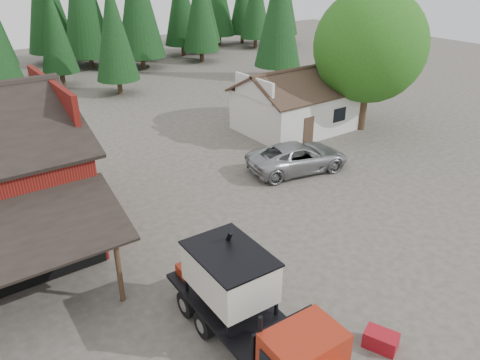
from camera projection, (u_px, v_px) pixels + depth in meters
ground at (270, 275)px, 19.53m from camera, size 120.00×120.00×0.00m
farmhouse at (296, 107)px, 35.10m from camera, size 8.60×6.42×4.65m
deciduous_tree at (370, 50)px, 33.14m from camera, size 8.00×8.00×10.20m
conifer_backdrop at (24, 78)px, 50.19m from camera, size 76.00×16.00×16.00m
near_pine_b at (113, 30)px, 42.00m from camera, size 3.96×3.96×10.40m
near_pine_c at (279, 10)px, 47.03m from camera, size 4.84×4.84×12.40m
feed_truck at (254, 312)px, 14.96m from camera, size 2.48×8.40×3.77m
silver_car at (298, 157)px, 28.58m from camera, size 6.75×4.16×1.75m
equip_box at (381, 340)px, 15.84m from camera, size 1.07×1.28×0.60m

